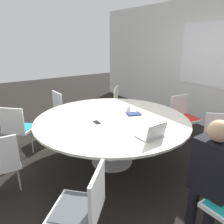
% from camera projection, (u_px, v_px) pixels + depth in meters
% --- Properties ---
extents(ground_plane, '(16.00, 16.00, 0.00)m').
position_uv_depth(ground_plane, '(112.00, 161.00, 3.52)').
color(ground_plane, black).
extents(wall_back, '(8.00, 0.07, 2.70)m').
position_uv_depth(wall_back, '(218.00, 65.00, 4.42)').
color(wall_back, silver).
rests_on(wall_back, ground_plane).
extents(conference_table, '(2.29, 2.29, 0.74)m').
position_uv_depth(conference_table, '(112.00, 123.00, 3.30)').
color(conference_table, '#B7B7BC').
rests_on(conference_table, ground_plane).
extents(chair_1, '(0.61, 0.61, 0.86)m').
position_uv_depth(chair_1, '(221.00, 140.00, 3.09)').
color(chair_1, white).
rests_on(chair_1, ground_plane).
extents(chair_2, '(0.46, 0.48, 0.86)m').
position_uv_depth(chair_2, '(183.00, 114.00, 4.11)').
color(chair_2, white).
rests_on(chair_2, ground_plane).
extents(chair_3, '(0.61, 0.61, 0.86)m').
position_uv_depth(chair_3, '(122.00, 103.00, 4.82)').
color(chair_3, white).
rests_on(chair_3, ground_plane).
extents(chair_4, '(0.47, 0.45, 0.86)m').
position_uv_depth(chair_4, '(64.00, 108.00, 4.49)').
color(chair_4, white).
rests_on(chair_4, ground_plane).
extents(chair_5, '(0.61, 0.61, 0.86)m').
position_uv_depth(chair_5, '(18.00, 126.00, 3.57)').
color(chair_5, white).
rests_on(chair_5, ground_plane).
extents(chair_7, '(0.61, 0.61, 0.86)m').
position_uv_depth(chair_7, '(83.00, 205.00, 1.89)').
color(chair_7, white).
rests_on(chair_7, ground_plane).
extents(person_0, '(0.37, 0.27, 1.21)m').
position_uv_depth(person_0, '(212.00, 171.00, 2.02)').
color(person_0, black).
rests_on(person_0, ground_plane).
extents(laptop, '(0.27, 0.31, 0.21)m').
position_uv_depth(laptop, '(152.00, 134.00, 2.61)').
color(laptop, silver).
rests_on(laptop, conference_table).
extents(spiral_notebook, '(0.22, 0.25, 0.02)m').
position_uv_depth(spiral_notebook, '(134.00, 114.00, 3.44)').
color(spiral_notebook, navy).
rests_on(spiral_notebook, conference_table).
extents(coffee_cup, '(0.07, 0.07, 0.08)m').
position_uv_depth(coffee_cup, '(128.00, 109.00, 3.58)').
color(coffee_cup, white).
rests_on(coffee_cup, conference_table).
extents(cell_phone, '(0.15, 0.08, 0.01)m').
position_uv_depth(cell_phone, '(97.00, 122.00, 3.11)').
color(cell_phone, black).
rests_on(cell_phone, conference_table).
extents(handbag, '(0.36, 0.16, 0.28)m').
position_uv_depth(handbag, '(170.00, 126.00, 4.58)').
color(handbag, '#513319').
rests_on(handbag, ground_plane).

